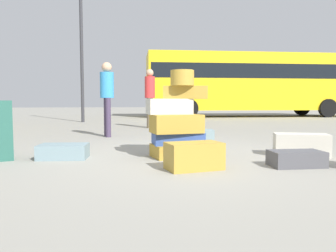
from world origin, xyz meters
The scene contains 12 objects.
ground_plane centered at (0.00, 0.00, 0.00)m, with size 80.00×80.00×0.00m, color gray.
suitcase_tower centered at (-0.02, 0.10, 0.51)m, with size 0.90×0.67×1.21m.
suitcase_tan_white_trunk centered at (-0.01, -0.80, 0.16)m, with size 0.63×0.35×0.31m, color #B28C33.
suitcase_charcoal_foreground_near centered at (1.24, -0.85, 0.09)m, with size 0.62×0.35×0.19m, color #4C4C51.
suitcase_slate_upright_blue centered at (-1.60, 0.19, 0.10)m, with size 0.65×0.41×0.20m, color gray.
suitcase_slate_right_side centered at (0.53, 1.24, 0.14)m, with size 0.64×0.29×0.28m, color gray.
suitcase_cream_left_side centered at (1.75, -0.14, 0.16)m, with size 0.74×0.35×0.32m, color beige.
person_bearded_onlooker centered at (0.17, 5.23, 1.04)m, with size 0.30×0.32×1.73m.
person_tourist_with_camera centered at (-1.04, 2.95, 0.98)m, with size 0.30×0.34×1.64m.
person_passerby_in_red centered at (1.17, 5.24, 0.92)m, with size 0.30×0.31×1.55m.
parked_bus centered at (6.18, 11.68, 1.84)m, with size 10.84×3.22×3.15m.
lamp_post centered at (-2.02, 8.38, 3.80)m, with size 0.36×0.36×5.77m.
Camera 1 is at (-0.94, -4.45, 0.78)m, focal length 35.20 mm.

